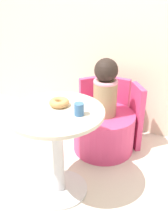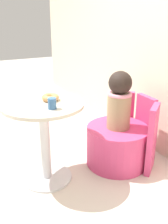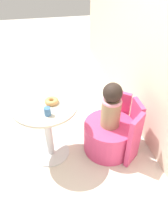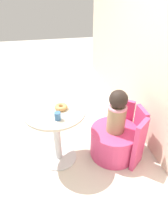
# 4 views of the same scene
# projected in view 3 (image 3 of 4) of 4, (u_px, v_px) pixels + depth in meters

# --- Properties ---
(ground_plane) EXTENTS (12.00, 12.00, 0.00)m
(ground_plane) POSITION_uv_depth(u_px,v_px,m) (55.00, 157.00, 2.47)
(ground_plane) COLOR beige
(round_table) EXTENTS (0.64, 0.64, 0.68)m
(round_table) POSITION_uv_depth(u_px,v_px,m) (47.00, 121.00, 2.24)
(round_table) COLOR silver
(round_table) RESTS_ON ground_plane
(tub_chair) EXTENTS (0.56, 0.56, 0.36)m
(tub_chair) POSITION_uv_depth(u_px,v_px,m) (109.00, 137.00, 2.48)
(tub_chair) COLOR #D13D70
(tub_chair) RESTS_ON ground_plane
(booth_backrest) EXTENTS (0.66, 0.24, 0.61)m
(booth_backrest) POSITION_uv_depth(u_px,v_px,m) (129.00, 126.00, 2.44)
(booth_backrest) COLOR #D13D70
(booth_backrest) RESTS_ON ground_plane
(child_figure) EXTENTS (0.21, 0.21, 0.51)m
(child_figure) POSITION_uv_depth(u_px,v_px,m) (111.00, 105.00, 2.21)
(child_figure) COLOR #937A56
(child_figure) RESTS_ON tub_chair
(donut) EXTENTS (0.13, 0.13, 0.05)m
(donut) POSITION_uv_depth(u_px,v_px,m) (52.00, 101.00, 2.12)
(donut) COLOR tan
(donut) RESTS_ON round_table
(cup) EXTENTS (0.06, 0.06, 0.08)m
(cup) POSITION_uv_depth(u_px,v_px,m) (47.00, 111.00, 1.96)
(cup) COLOR #386699
(cup) RESTS_ON round_table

